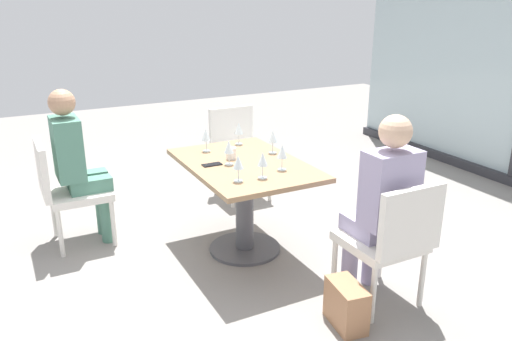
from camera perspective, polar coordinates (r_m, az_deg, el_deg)
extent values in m
plane|color=gray|center=(4.10, -1.26, -8.84)|extent=(12.00, 12.00, 0.00)
cube|color=#2D2D33|center=(6.06, 26.75, -1.02)|extent=(4.85, 0.10, 0.10)
cube|color=#997551|center=(3.82, -1.33, 0.65)|extent=(1.20, 0.82, 0.04)
cylinder|color=#4C4C51|center=(3.95, -1.29, -4.38)|extent=(0.14, 0.14, 0.69)
cylinder|color=#4C4C51|center=(4.09, -1.26, -8.69)|extent=(0.56, 0.56, 0.02)
cube|color=silver|center=(3.39, 13.72, -7.72)|extent=(0.46, 0.46, 0.06)
cube|color=silver|center=(3.13, 17.03, -5.52)|extent=(0.05, 0.46, 0.42)
cylinder|color=silver|center=(3.75, 13.80, -8.91)|extent=(0.04, 0.04, 0.39)
cylinder|color=silver|center=(3.52, 8.77, -10.48)|extent=(0.04, 0.04, 0.39)
cylinder|color=silver|center=(3.50, 18.13, -11.48)|extent=(0.04, 0.04, 0.39)
cylinder|color=silver|center=(3.25, 12.99, -13.43)|extent=(0.04, 0.04, 0.39)
cube|color=silver|center=(4.30, -19.15, -2.43)|extent=(0.46, 0.46, 0.06)
cube|color=silver|center=(4.20, -22.85, 0.10)|extent=(0.46, 0.05, 0.42)
cylinder|color=silver|center=(4.23, -15.72, -5.74)|extent=(0.04, 0.04, 0.39)
cylinder|color=silver|center=(4.59, -16.79, -3.83)|extent=(0.04, 0.04, 0.39)
cylinder|color=silver|center=(4.18, -21.09, -6.63)|extent=(0.04, 0.04, 0.39)
cylinder|color=silver|center=(4.55, -21.73, -4.63)|extent=(0.04, 0.04, 0.39)
cube|color=silver|center=(4.97, -1.57, 1.52)|extent=(0.46, 0.46, 0.06)
cube|color=silver|center=(5.13, -2.82, 4.83)|extent=(0.05, 0.46, 0.42)
cylinder|color=silver|center=(4.80, -2.65, -2.02)|extent=(0.04, 0.04, 0.39)
cylinder|color=silver|center=(4.96, 1.54, -1.26)|extent=(0.04, 0.04, 0.39)
cylinder|color=silver|center=(5.14, -4.53, -0.59)|extent=(0.04, 0.04, 0.39)
cylinder|color=silver|center=(5.30, -0.54, 0.08)|extent=(0.04, 0.04, 0.39)
cylinder|color=#9E93B7|center=(3.65, 12.76, -9.07)|extent=(0.11, 0.11, 0.45)
cube|color=#9E93B7|center=(3.46, 14.11, -5.60)|extent=(0.32, 0.13, 0.11)
cylinder|color=#9E93B7|center=(3.55, 10.49, -9.78)|extent=(0.11, 0.11, 0.45)
cube|color=#9E93B7|center=(3.36, 11.77, -6.25)|extent=(0.32, 0.13, 0.11)
cube|color=#9E93B7|center=(3.21, 14.82, -1.97)|extent=(0.20, 0.34, 0.48)
sphere|color=#D8AD8C|center=(3.10, 15.38, 4.25)|extent=(0.20, 0.20, 0.20)
cylinder|color=#4C7F6B|center=(4.31, -16.38, -4.87)|extent=(0.11, 0.11, 0.45)
cube|color=#4C7F6B|center=(4.20, -18.01, -1.58)|extent=(0.13, 0.32, 0.11)
cylinder|color=#4C7F6B|center=(4.48, -16.85, -4.02)|extent=(0.11, 0.11, 0.45)
cube|color=#4C7F6B|center=(4.36, -18.43, -0.84)|extent=(0.13, 0.32, 0.11)
cube|color=#4C7F6B|center=(4.18, -20.39, 2.33)|extent=(0.34, 0.20, 0.48)
sphere|color=tan|center=(4.10, -20.96, 7.15)|extent=(0.20, 0.20, 0.20)
cylinder|color=silver|center=(3.48, 0.75, -0.81)|extent=(0.06, 0.06, 0.00)
cylinder|color=silver|center=(3.47, 0.75, -0.12)|extent=(0.01, 0.01, 0.08)
cone|color=silver|center=(3.44, 0.76, 1.30)|extent=(0.07, 0.07, 0.09)
cylinder|color=silver|center=(3.65, 2.92, 0.12)|extent=(0.06, 0.06, 0.00)
cylinder|color=silver|center=(3.64, 2.93, 0.79)|extent=(0.01, 0.01, 0.08)
cone|color=silver|center=(3.61, 2.95, 2.14)|extent=(0.07, 0.07, 0.09)
cylinder|color=silver|center=(3.43, -1.99, -1.18)|extent=(0.06, 0.06, 0.00)
cylinder|color=silver|center=(3.41, -2.00, -0.47)|extent=(0.01, 0.01, 0.08)
cone|color=silver|center=(3.38, -2.01, 0.97)|extent=(0.07, 0.07, 0.09)
cylinder|color=silver|center=(4.04, 1.88, 2.01)|extent=(0.06, 0.06, 0.00)
cylinder|color=silver|center=(4.03, 1.88, 2.62)|extent=(0.01, 0.01, 0.08)
cone|color=silver|center=(4.00, 1.90, 3.85)|extent=(0.07, 0.07, 0.09)
cylinder|color=silver|center=(4.11, -5.57, 2.19)|extent=(0.06, 0.06, 0.00)
cylinder|color=silver|center=(4.09, -5.59, 2.80)|extent=(0.01, 0.01, 0.08)
cone|color=silver|center=(4.07, -5.63, 4.01)|extent=(0.07, 0.07, 0.09)
cylinder|color=silver|center=(4.29, -1.93, 3.00)|extent=(0.06, 0.06, 0.00)
cylinder|color=silver|center=(4.28, -1.93, 3.58)|extent=(0.01, 0.01, 0.08)
cone|color=silver|center=(4.25, -1.95, 4.75)|extent=(0.07, 0.07, 0.09)
cylinder|color=silver|center=(3.77, -3.03, 0.72)|extent=(0.06, 0.06, 0.00)
cylinder|color=silver|center=(3.76, -3.05, 1.37)|extent=(0.01, 0.01, 0.08)
cone|color=silver|center=(3.73, -3.07, 2.69)|extent=(0.07, 0.07, 0.09)
cylinder|color=white|center=(3.89, -2.80, 1.94)|extent=(0.08, 0.08, 0.09)
cube|color=black|center=(3.76, -4.97, 0.66)|extent=(0.07, 0.14, 0.01)
cube|color=#A3704C|center=(3.23, 10.09, -14.63)|extent=(0.32, 0.20, 0.28)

